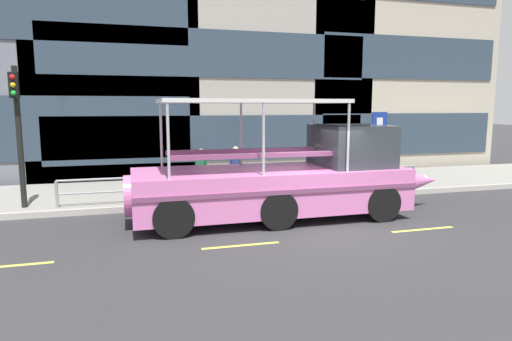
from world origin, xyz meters
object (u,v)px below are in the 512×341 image
parking_sign (378,137)px  pedestrian_mid_left (236,163)px  pedestrian_mid_right (201,167)px  duck_tour_boat (290,179)px  pedestrian_near_bow (329,157)px  traffic_light_pole (18,123)px

parking_sign → pedestrian_mid_left: parking_sign is taller
pedestrian_mid_left → pedestrian_mid_right: (-1.36, -0.67, 0.01)m
duck_tour_boat → pedestrian_near_bow: (2.97, 3.73, 0.12)m
traffic_light_pole → duck_tour_boat: 7.93m
parking_sign → pedestrian_mid_left: 5.23m
pedestrian_near_bow → pedestrian_mid_left: (-3.64, 0.06, -0.11)m
traffic_light_pole → pedestrian_near_bow: traffic_light_pole is taller
traffic_light_pole → pedestrian_mid_right: 5.59m
traffic_light_pole → pedestrian_mid_left: 7.00m
parking_sign → duck_tour_boat: (-4.31, -2.49, -0.95)m
pedestrian_near_bow → pedestrian_mid_right: (-4.99, -0.61, -0.10)m
pedestrian_mid_right → pedestrian_mid_left: bearing=26.3°
duck_tour_boat → pedestrian_near_bow: bearing=51.4°
pedestrian_mid_left → parking_sign: bearing=-14.7°
pedestrian_mid_left → pedestrian_mid_right: 1.51m
traffic_light_pole → pedestrian_mid_left: size_ratio=2.66×
duck_tour_boat → pedestrian_mid_left: bearing=99.9°
traffic_light_pole → pedestrian_near_bow: size_ratio=2.38×
traffic_light_pole → parking_sign: traffic_light_pole is taller
pedestrian_near_bow → traffic_light_pole: bearing=-173.2°
traffic_light_pole → parking_sign: size_ratio=1.48×
parking_sign → pedestrian_near_bow: (-1.34, 1.24, -0.83)m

